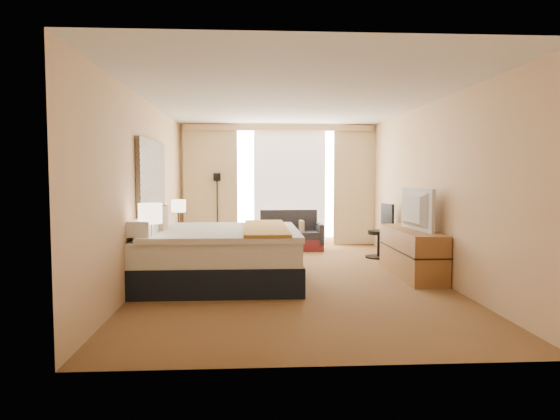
{
  "coord_description": "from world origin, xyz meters",
  "views": [
    {
      "loc": [
        -0.59,
        -7.33,
        1.52
      ],
      "look_at": [
        -0.14,
        0.4,
        0.97
      ],
      "focal_mm": 32.0,
      "sensor_mm": 36.0,
      "label": 1
    }
  ],
  "objects": [
    {
      "name": "lamp_right",
      "position": [
        -1.87,
        1.53,
        0.96
      ],
      "size": [
        0.25,
        0.25,
        0.53
      ],
      "color": "black",
      "rests_on": "nightstand_right"
    },
    {
      "name": "lamp_left",
      "position": [
        -1.84,
        -1.07,
        1.03
      ],
      "size": [
        0.29,
        0.29,
        0.62
      ],
      "color": "black",
      "rests_on": "nightstand_left"
    },
    {
      "name": "wall_left",
      "position": [
        -2.1,
        0.0,
        1.3
      ],
      "size": [
        0.02,
        7.0,
        2.6
      ],
      "primitive_type": "cube",
      "color": "#DAB785",
      "rests_on": "ground"
    },
    {
      "name": "window",
      "position": [
        0.25,
        3.47,
        1.32
      ],
      "size": [
        2.3,
        0.02,
        2.3
      ],
      "primitive_type": "cube",
      "color": "white",
      "rests_on": "wall_back"
    },
    {
      "name": "bed",
      "position": [
        -1.06,
        -0.34,
        0.4
      ],
      "size": [
        2.24,
        2.05,
        1.09
      ],
      "color": "black",
      "rests_on": "floor"
    },
    {
      "name": "telephone",
      "position": [
        -1.87,
        1.56,
        0.59
      ],
      "size": [
        0.22,
        0.19,
        0.07
      ],
      "primitive_type": "cube",
      "rotation": [
        0.0,
        0.0,
        0.3
      ],
      "color": "black",
      "rests_on": "nightstand_right"
    },
    {
      "name": "desk_chair",
      "position": [
        1.8,
        1.64,
        0.44
      ],
      "size": [
        0.48,
        0.48,
        0.99
      ],
      "rotation": [
        0.0,
        0.0,
        0.28
      ],
      "color": "black",
      "rests_on": "floor"
    },
    {
      "name": "wall_right",
      "position": [
        2.1,
        0.0,
        1.3
      ],
      "size": [
        0.02,
        7.0,
        2.6
      ],
      "primitive_type": "cube",
      "color": "#DAB785",
      "rests_on": "ground"
    },
    {
      "name": "headboard",
      "position": [
        -2.06,
        0.2,
        1.28
      ],
      "size": [
        0.06,
        1.85,
        1.5
      ],
      "primitive_type": "cube",
      "color": "black",
      "rests_on": "wall_left"
    },
    {
      "name": "curtains",
      "position": [
        -0.0,
        3.39,
        1.41
      ],
      "size": [
        4.12,
        0.19,
        2.56
      ],
      "color": "beige",
      "rests_on": "floor"
    },
    {
      "name": "floor",
      "position": [
        0.0,
        0.0,
        0.0
      ],
      "size": [
        4.2,
        7.0,
        0.02
      ],
      "primitive_type": "cube",
      "color": "#4F2316",
      "rests_on": "ground"
    },
    {
      "name": "ceiling",
      "position": [
        0.0,
        0.0,
        2.6
      ],
      "size": [
        4.2,
        7.0,
        0.02
      ],
      "primitive_type": "cube",
      "color": "silver",
      "rests_on": "wall_back"
    },
    {
      "name": "media_dresser",
      "position": [
        1.83,
        0.0,
        0.35
      ],
      "size": [
        0.5,
        1.8,
        0.7
      ],
      "primitive_type": "cube",
      "color": "olive",
      "rests_on": "floor"
    },
    {
      "name": "nightstand_right",
      "position": [
        -1.87,
        1.45,
        0.28
      ],
      "size": [
        0.45,
        0.52,
        0.55
      ],
      "primitive_type": "cube",
      "color": "olive",
      "rests_on": "floor"
    },
    {
      "name": "television",
      "position": [
        1.78,
        -0.06,
        1.01
      ],
      "size": [
        0.23,
        1.08,
        0.62
      ],
      "primitive_type": "imported",
      "rotation": [
        0.0,
        0.0,
        1.66
      ],
      "color": "black",
      "rests_on": "media_dresser"
    },
    {
      "name": "nightstand_left",
      "position": [
        -1.87,
        -1.05,
        0.28
      ],
      "size": [
        0.45,
        0.52,
        0.55
      ],
      "primitive_type": "cube",
      "color": "olive",
      "rests_on": "floor"
    },
    {
      "name": "floor_lamp",
      "position": [
        -1.31,
        3.3,
        1.1
      ],
      "size": [
        0.2,
        0.2,
        1.56
      ],
      "color": "black",
      "rests_on": "floor"
    },
    {
      "name": "wall_back",
      "position": [
        0.0,
        3.5,
        1.3
      ],
      "size": [
        4.2,
        0.02,
        2.6
      ],
      "primitive_type": "cube",
      "color": "#DAB785",
      "rests_on": "ground"
    },
    {
      "name": "tissue_box",
      "position": [
        -1.79,
        -0.93,
        0.6
      ],
      "size": [
        0.12,
        0.12,
        0.1
      ],
      "primitive_type": "cube",
      "rotation": [
        0.0,
        0.0,
        0.16
      ],
      "color": "#86A4CF",
      "rests_on": "nightstand_left"
    },
    {
      "name": "loveseat",
      "position": [
        0.2,
        2.73,
        0.26
      ],
      "size": [
        1.3,
        0.73,
        0.8
      ],
      "rotation": [
        0.0,
        0.0,
        0.04
      ],
      "color": "maroon",
      "rests_on": "floor"
    },
    {
      "name": "wall_front",
      "position": [
        0.0,
        -3.5,
        1.3
      ],
      "size": [
        4.2,
        0.02,
        2.6
      ],
      "primitive_type": "cube",
      "color": "#DAB785",
      "rests_on": "ground"
    }
  ]
}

